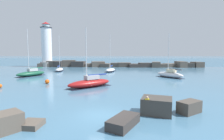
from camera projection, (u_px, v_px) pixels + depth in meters
ground_plane at (101, 116)px, 14.85m from camera, size 600.00×600.00×0.00m
open_sea_beyond at (118, 60)px, 127.55m from camera, size 400.00×116.00×0.01m
breakwater_jetty at (115, 64)px, 67.74m from camera, size 63.68×6.78×2.56m
lighthouse at (47, 47)px, 69.19m from camera, size 5.26×5.26×17.50m
foreground_rocks at (127, 112)px, 14.08m from camera, size 16.23×6.49×1.42m
sailboat_moored_0 at (170, 74)px, 38.12m from camera, size 5.59×6.15×9.57m
sailboat_moored_1 at (31, 73)px, 40.44m from camera, size 5.30×7.11×10.76m
sailboat_moored_2 at (90, 83)px, 27.31m from camera, size 6.98×6.40×9.15m
sailboat_moored_3 at (110, 70)px, 50.68m from camera, size 3.38×6.69×10.70m
sailboat_moored_4 at (59, 69)px, 51.55m from camera, size 2.65×5.98×10.46m
mooring_buoy_orange_near at (0, 86)px, 26.69m from camera, size 0.61×0.61×0.81m
mooring_buoy_far_side at (47, 82)px, 30.34m from camera, size 0.76×0.76×0.96m
person_on_rocks at (147, 105)px, 14.63m from camera, size 0.36×0.23×1.72m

